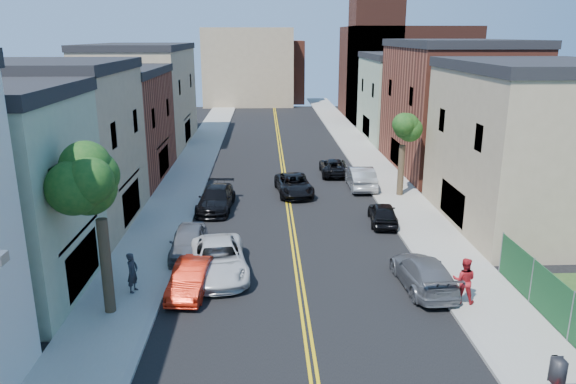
{
  "coord_description": "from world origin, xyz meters",
  "views": [
    {
      "loc": [
        -1.54,
        -6.08,
        10.98
      ],
      "look_at": [
        -0.2,
        24.64,
        2.0
      ],
      "focal_mm": 33.74,
      "sensor_mm": 36.0,
      "label": 1
    }
  ],
  "objects": [
    {
      "name": "bldg_right_brick",
      "position": [
        14.0,
        38.0,
        5.0
      ],
      "size": [
        9.0,
        14.0,
        10.0
      ],
      "primitive_type": "cube",
      "color": "brown",
      "rests_on": "ground"
    },
    {
      "name": "curb_left",
      "position": [
        -6.15,
        40.0,
        0.07
      ],
      "size": [
        0.3,
        100.0,
        0.15
      ],
      "primitive_type": "cube",
      "color": "gray",
      "rests_on": "ground"
    },
    {
      "name": "black_car_left",
      "position": [
        -4.73,
        27.58,
        0.75
      ],
      "size": [
        2.45,
        5.31,
        1.5
      ],
      "primitive_type": "imported",
      "rotation": [
        0.0,
        0.0,
        -0.07
      ],
      "color": "black",
      "rests_on": "ground"
    },
    {
      "name": "red_sedan",
      "position": [
        -4.85,
        15.87,
        0.67
      ],
      "size": [
        1.84,
        4.22,
        1.35
      ],
      "primitive_type": "imported",
      "rotation": [
        0.0,
        0.0,
        -0.1
      ],
      "color": "red",
      "rests_on": "ground"
    },
    {
      "name": "curb_right",
      "position": [
        6.15,
        40.0,
        0.07
      ],
      "size": [
        0.3,
        100.0,
        0.15
      ],
      "primitive_type": "cube",
      "color": "gray",
      "rests_on": "ground"
    },
    {
      "name": "pedestrian_right",
      "position": [
        6.7,
        14.17,
        1.13
      ],
      "size": [
        1.16,
        1.04,
        1.97
      ],
      "primitive_type": "imported",
      "rotation": [
        0.0,
        0.0,
        2.78
      ],
      "color": "#B31B21",
      "rests_on": "sidewalk_right"
    },
    {
      "name": "white_pickup",
      "position": [
        -3.8,
        17.65,
        0.78
      ],
      "size": [
        3.32,
        5.9,
        1.56
      ],
      "primitive_type": "imported",
      "rotation": [
        0.0,
        0.0,
        0.14
      ],
      "color": "silver",
      "rests_on": "ground"
    },
    {
      "name": "bldg_right_tan",
      "position": [
        14.0,
        24.0,
        4.5
      ],
      "size": [
        9.0,
        12.0,
        9.0
      ],
      "primitive_type": "cube",
      "color": "#998466",
      "rests_on": "ground"
    },
    {
      "name": "silver_car_right",
      "position": [
        5.5,
        32.33,
        0.83
      ],
      "size": [
        1.78,
        5.04,
        1.66
      ],
      "primitive_type": "imported",
      "rotation": [
        0.0,
        0.0,
        3.14
      ],
      "color": "#93969A",
      "rests_on": "ground"
    },
    {
      "name": "bldg_left_tan_near",
      "position": [
        -14.0,
        25.0,
        4.5
      ],
      "size": [
        9.0,
        10.0,
        9.0
      ],
      "primitive_type": "cube",
      "color": "#998466",
      "rests_on": "ground"
    },
    {
      "name": "bldg_left_brick",
      "position": [
        -14.0,
        36.0,
        4.0
      ],
      "size": [
        9.0,
        12.0,
        8.0
      ],
      "primitive_type": "cube",
      "color": "brown",
      "rests_on": "ground"
    },
    {
      "name": "backdrop_center",
      "position": [
        0.0,
        86.0,
        5.0
      ],
      "size": [
        10.0,
        8.0,
        10.0
      ],
      "primitive_type": "cube",
      "color": "brown",
      "rests_on": "ground"
    },
    {
      "name": "black_car_right",
      "position": [
        5.5,
        24.41,
        0.66
      ],
      "size": [
        1.94,
        4.03,
        1.33
      ],
      "primitive_type": "imported",
      "rotation": [
        0.0,
        0.0,
        3.04
      ],
      "color": "black",
      "rests_on": "ground"
    },
    {
      "name": "dark_car_right_far",
      "position": [
        4.06,
        36.44,
        0.65
      ],
      "size": [
        2.28,
        4.75,
        1.31
      ],
      "primitive_type": "imported",
      "rotation": [
        0.0,
        0.0,
        3.12
      ],
      "color": "black",
      "rests_on": "ground"
    },
    {
      "name": "pedestrian_left",
      "position": [
        -7.35,
        15.73,
        1.05
      ],
      "size": [
        0.59,
        0.75,
        1.79
      ],
      "primitive_type": "imported",
      "rotation": [
        0.0,
        0.0,
        1.3
      ],
      "color": "#222329",
      "rests_on": "sidewalk_left"
    },
    {
      "name": "grey_car_left",
      "position": [
        -5.5,
        20.0,
        0.76
      ],
      "size": [
        1.94,
        4.52,
        1.52
      ],
      "primitive_type": "imported",
      "rotation": [
        0.0,
        0.0,
        0.03
      ],
      "color": "#56585D",
      "rests_on": "ground"
    },
    {
      "name": "bldg_left_tan_far",
      "position": [
        -14.0,
        50.0,
        4.75
      ],
      "size": [
        9.0,
        16.0,
        9.5
      ],
      "primitive_type": "cube",
      "color": "#998466",
      "rests_on": "ground"
    },
    {
      "name": "bldg_right_palegrn",
      "position": [
        14.0,
        52.0,
        4.25
      ],
      "size": [
        9.0,
        12.0,
        8.5
      ],
      "primitive_type": "cube",
      "color": "gray",
      "rests_on": "ground"
    },
    {
      "name": "grey_car_right",
      "position": [
        5.5,
        15.86,
        0.72
      ],
      "size": [
        2.3,
        5.06,
        1.44
      ],
      "primitive_type": "imported",
      "rotation": [
        0.0,
        0.0,
        3.2
      ],
      "color": "#56585D",
      "rests_on": "ground"
    },
    {
      "name": "church",
      "position": [
        16.33,
        67.07,
        7.24
      ],
      "size": [
        16.2,
        14.2,
        22.6
      ],
      "color": "#4C2319",
      "rests_on": "ground"
    },
    {
      "name": "tree_right_far",
      "position": [
        7.92,
        30.01,
        5.76
      ],
      "size": [
        4.4,
        4.4,
        8.03
      ],
      "color": "#34251A",
      "rests_on": "sidewalk_right"
    },
    {
      "name": "black_suv_lane",
      "position": [
        0.5,
        30.94,
        0.7
      ],
      "size": [
        2.81,
        5.26,
        1.4
      ],
      "primitive_type": "imported",
      "rotation": [
        0.0,
        0.0,
        0.1
      ],
      "color": "black",
      "rests_on": "ground"
    },
    {
      "name": "sidewalk_right",
      "position": [
        7.9,
        40.0,
        0.07
      ],
      "size": [
        3.2,
        100.0,
        0.15
      ],
      "primitive_type": "cube",
      "color": "gray",
      "rests_on": "ground"
    },
    {
      "name": "sidewalk_left",
      "position": [
        -7.9,
        40.0,
        0.07
      ],
      "size": [
        3.2,
        100.0,
        0.15
      ],
      "primitive_type": "cube",
      "color": "gray",
      "rests_on": "ground"
    },
    {
      "name": "tree_left_mid",
      "position": [
        -7.88,
        14.01,
        6.58
      ],
      "size": [
        5.2,
        5.2,
        9.29
      ],
      "color": "#34251A",
      "rests_on": "sidewalk_left"
    },
    {
      "name": "backdrop_left",
      "position": [
        -4.0,
        82.0,
        6.0
      ],
      "size": [
        14.0,
        8.0,
        12.0
      ],
      "primitive_type": "cube",
      "color": "#998466",
      "rests_on": "ground"
    }
  ]
}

